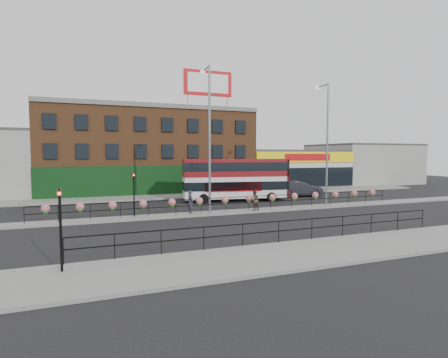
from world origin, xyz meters
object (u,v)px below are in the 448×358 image
object	(u,v)px
pedestrian_a	(190,202)
pedestrian_b	(254,200)
double_decker_bus	(236,175)
lamp_column_west	(208,126)
car	(299,189)
lamp_column_east	(326,133)

from	to	relation	value
pedestrian_a	pedestrian_b	world-z (taller)	pedestrian_a
double_decker_bus	lamp_column_west	size ratio (longest dim) A/B	0.94
car	lamp_column_east	size ratio (longest dim) A/B	0.50
pedestrian_a	pedestrian_b	size ratio (longest dim) A/B	1.07
pedestrian_a	lamp_column_east	world-z (taller)	lamp_column_east
double_decker_bus	pedestrian_b	bearing A→B (deg)	-100.34
pedestrian_a	pedestrian_b	distance (m)	5.20
car	lamp_column_east	distance (m)	9.29
car	lamp_column_east	world-z (taller)	lamp_column_east
pedestrian_b	pedestrian_a	bearing A→B (deg)	-19.00
car	pedestrian_a	bearing A→B (deg)	129.41
pedestrian_a	lamp_column_west	bearing A→B (deg)	-88.56
pedestrian_a	lamp_column_west	xyz separation A→B (m)	(1.57, 0.34, 5.85)
pedestrian_b	lamp_column_west	xyz separation A→B (m)	(-3.62, 0.77, 5.90)
lamp_column_west	lamp_column_east	distance (m)	10.93
pedestrian_b	lamp_column_west	distance (m)	6.97
pedestrian_a	lamp_column_west	distance (m)	6.06
pedestrian_a	car	bearing A→B (deg)	-74.01
double_decker_bus	lamp_column_west	world-z (taller)	lamp_column_west
lamp_column_west	lamp_column_east	world-z (taller)	lamp_column_west
double_decker_bus	lamp_column_west	distance (m)	8.81
pedestrian_a	lamp_column_west	world-z (taller)	lamp_column_west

